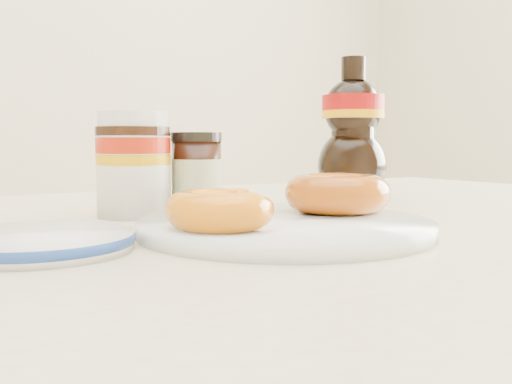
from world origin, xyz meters
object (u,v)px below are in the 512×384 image
donut_bitten (220,210)px  plate (285,226)px  dining_table (275,293)px  syrup_bottle (353,130)px  donut_whole (337,193)px  blue_rim_saucer (40,241)px  nutella_jar (134,160)px  dark_jar (197,174)px

donut_bitten → plate: bearing=-11.5°
dining_table → syrup_bottle: (0.21, 0.11, 0.19)m
donut_whole → plate: bearing=-165.6°
syrup_bottle → plate: bearing=-142.7°
plate → donut_bitten: size_ratio=3.03×
dining_table → syrup_bottle: syrup_bottle is taller
plate → donut_bitten: donut_bitten is taller
donut_whole → blue_rim_saucer: bearing=177.8°
syrup_bottle → blue_rim_saucer: size_ratio=1.41×
dining_table → syrup_bottle: size_ratio=6.84×
donut_bitten → nutella_jar: bearing=65.2°
dining_table → plate: (-0.05, -0.09, 0.09)m
dining_table → plate: 0.14m
nutella_jar → syrup_bottle: 0.33m
donut_bitten → syrup_bottle: 0.40m
blue_rim_saucer → dark_jar: bearing=35.6°
dining_table → blue_rim_saucer: size_ratio=9.61×
dining_table → dark_jar: 0.17m
dark_jar → blue_rim_saucer: size_ratio=0.66×
donut_whole → dark_jar: size_ratio=1.12×
plate → syrup_bottle: (0.26, 0.19, 0.10)m
dining_table → donut_bitten: donut_bitten is taller
plate → dining_table: bearing=60.9°
dining_table → dark_jar: dark_jar is taller
dining_table → plate: plate is taller
syrup_bottle → nutella_jar: bearing=-179.7°
plate → blue_rim_saucer: 0.21m
donut_whole → dining_table: bearing=113.6°
nutella_jar → dark_jar: 0.08m
blue_rim_saucer → nutella_jar: bearing=50.0°
nutella_jar → dark_jar: (0.07, -0.01, -0.02)m
dining_table → plate: size_ratio=5.17×
donut_bitten → donut_whole: size_ratio=0.84×
dining_table → donut_bitten: 0.20m
donut_bitten → syrup_bottle: syrup_bottle is taller
plate → blue_rim_saucer: bearing=171.5°
syrup_bottle → dark_jar: bearing=-176.9°
donut_bitten → dark_jar: size_ratio=0.93×
syrup_bottle → donut_bitten: bearing=-147.5°
donut_whole → nutella_jar: bearing=131.7°
nutella_jar → dining_table: bearing=-40.0°
donut_whole → nutella_jar: size_ratio=0.91×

